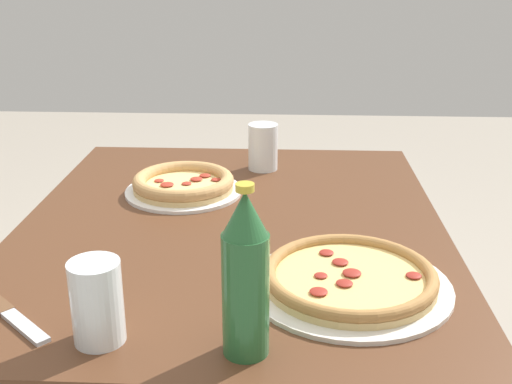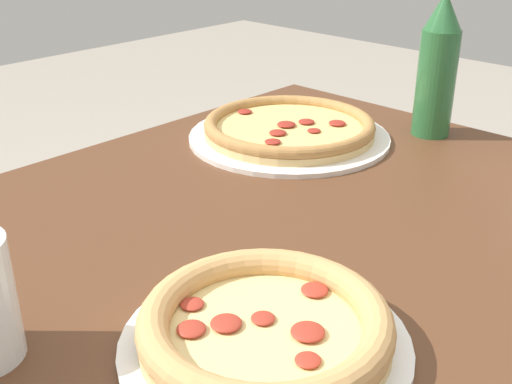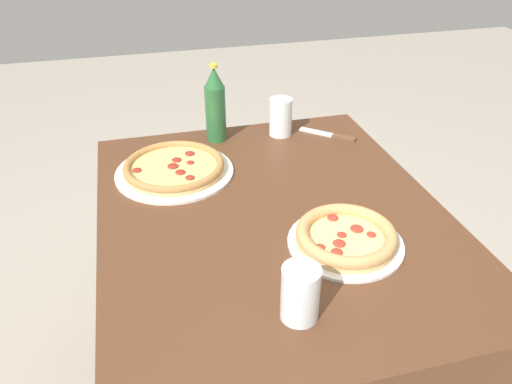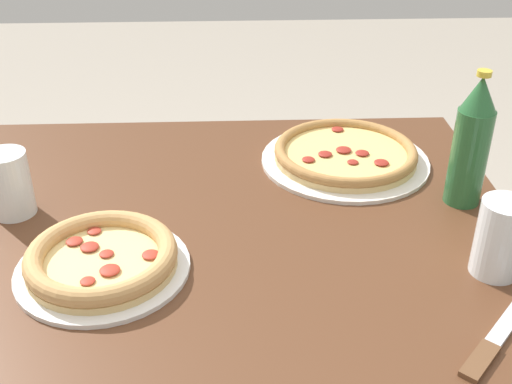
# 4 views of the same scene
# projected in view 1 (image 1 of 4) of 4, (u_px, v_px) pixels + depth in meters

# --- Properties ---
(table) EXTENTS (1.06, 0.87, 0.74)m
(table) POSITION_uv_depth(u_px,v_px,m) (234.00, 374.00, 1.45)
(table) COLOR #56331E
(table) RESTS_ON ground_plane
(pizza_margherita) EXTENTS (0.27, 0.27, 0.04)m
(pizza_margherita) POSITION_uv_depth(u_px,v_px,m) (183.00, 184.00, 1.48)
(pizza_margherita) COLOR white
(pizza_margherita) RESTS_ON table
(pizza_salami) EXTENTS (0.34, 0.34, 0.04)m
(pizza_salami) POSITION_uv_depth(u_px,v_px,m) (350.00, 278.00, 1.06)
(pizza_salami) COLOR silver
(pizza_salami) RESTS_ON table
(glass_iced_tea) EXTENTS (0.08, 0.08, 0.12)m
(glass_iced_tea) POSITION_uv_depth(u_px,v_px,m) (263.00, 148.00, 1.63)
(glass_iced_tea) COLOR white
(glass_iced_tea) RESTS_ON table
(glass_cola) EXTENTS (0.07, 0.07, 0.12)m
(glass_cola) POSITION_uv_depth(u_px,v_px,m) (97.00, 305.00, 0.90)
(glass_cola) COLOR white
(glass_cola) RESTS_ON table
(beer_bottle) EXTENTS (0.06, 0.06, 0.25)m
(beer_bottle) POSITION_uv_depth(u_px,v_px,m) (245.00, 276.00, 0.86)
(beer_bottle) COLOR #286033
(beer_bottle) RESTS_ON table
(knife) EXTENTS (0.15, 0.16, 0.01)m
(knife) POSITION_uv_depth(u_px,v_px,m) (10.00, 315.00, 0.98)
(knife) COLOR brown
(knife) RESTS_ON table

